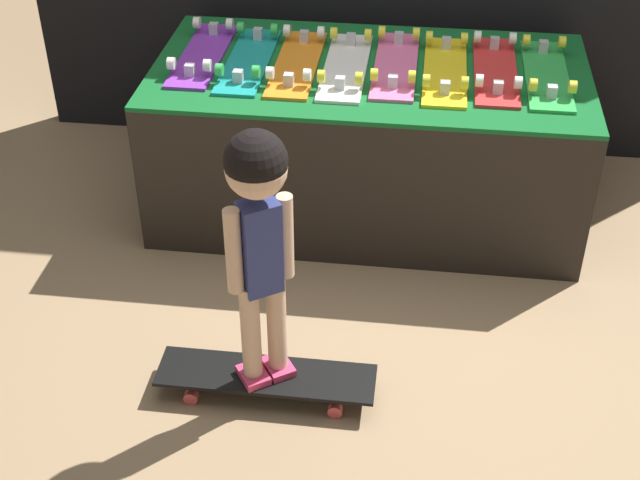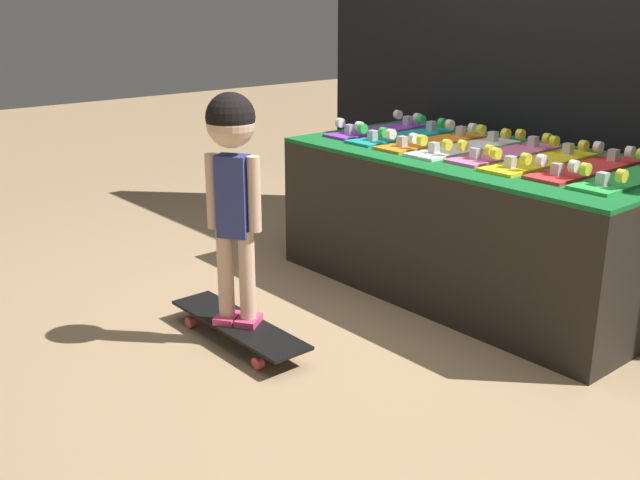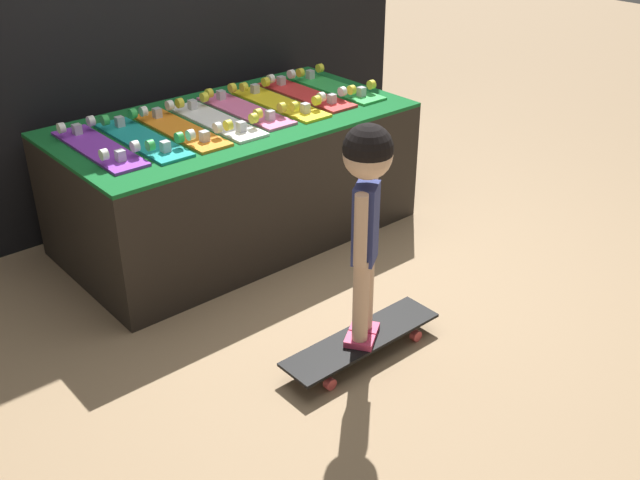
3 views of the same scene
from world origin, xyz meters
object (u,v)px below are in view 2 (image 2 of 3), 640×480
(skateboard_teal_on_rack, at_px, (403,134))
(skateboard_orange_on_rack, at_px, (432,140))
(skateboard_yellow_on_rack, at_px, (540,160))
(skateboard_on_floor, at_px, (238,326))
(skateboard_white_on_rack, at_px, (464,146))
(skateboard_pink_on_rack, at_px, (505,152))
(child, at_px, (232,166))
(skateboard_red_on_rack, at_px, (586,167))
(skateboard_purple_on_rack, at_px, (379,129))
(skateboard_green_on_rack, at_px, (631,176))

(skateboard_teal_on_rack, distance_m, skateboard_orange_on_rack, 0.21)
(skateboard_yellow_on_rack, bearing_deg, skateboard_on_floor, -113.83)
(skateboard_teal_on_rack, distance_m, skateboard_white_on_rack, 0.43)
(skateboard_teal_on_rack, xyz_separation_m, skateboard_orange_on_rack, (0.21, -0.00, 0.00))
(skateboard_pink_on_rack, xyz_separation_m, skateboard_yellow_on_rack, (0.21, -0.03, 0.00))
(skateboard_teal_on_rack, height_order, skateboard_white_on_rack, same)
(skateboard_orange_on_rack, bearing_deg, child, -86.86)
(skateboard_yellow_on_rack, bearing_deg, skateboard_white_on_rack, -178.46)
(skateboard_red_on_rack, xyz_separation_m, skateboard_on_floor, (-0.79, -1.33, -0.64))
(skateboard_on_floor, bearing_deg, child, 0.00)
(skateboard_orange_on_rack, height_order, child, child)
(skateboard_pink_on_rack, bearing_deg, skateboard_orange_on_rack, -175.02)
(skateboard_purple_on_rack, distance_m, skateboard_red_on_rack, 1.29)
(skateboard_on_floor, relative_size, child, 0.80)
(skateboard_green_on_rack, relative_size, skateboard_on_floor, 0.88)
(skateboard_teal_on_rack, height_order, skateboard_orange_on_rack, same)
(skateboard_orange_on_rack, bearing_deg, skateboard_on_floor, -86.86)
(skateboard_teal_on_rack, relative_size, skateboard_pink_on_rack, 1.00)
(skateboard_teal_on_rack, height_order, skateboard_red_on_rack, same)
(skateboard_teal_on_rack, height_order, skateboard_green_on_rack, same)
(skateboard_orange_on_rack, height_order, skateboard_on_floor, skateboard_orange_on_rack)
(skateboard_yellow_on_rack, bearing_deg, skateboard_orange_on_rack, -179.36)
(skateboard_red_on_rack, bearing_deg, skateboard_orange_on_rack, -177.62)
(skateboard_pink_on_rack, xyz_separation_m, skateboard_on_floor, (-0.36, -1.33, -0.64))
(skateboard_orange_on_rack, relative_size, skateboard_green_on_rack, 1.00)
(skateboard_pink_on_rack, xyz_separation_m, skateboard_green_on_rack, (0.64, -0.01, 0.00))
(skateboard_purple_on_rack, xyz_separation_m, skateboard_yellow_on_rack, (1.07, -0.03, 0.00))
(skateboard_pink_on_rack, relative_size, skateboard_yellow_on_rack, 1.00)
(skateboard_orange_on_rack, height_order, skateboard_green_on_rack, same)
(skateboard_purple_on_rack, bearing_deg, skateboard_green_on_rack, -0.61)
(skateboard_purple_on_rack, bearing_deg, skateboard_on_floor, -69.39)
(skateboard_purple_on_rack, xyz_separation_m, skateboard_red_on_rack, (1.29, -0.00, 0.00))
(skateboard_orange_on_rack, bearing_deg, skateboard_yellow_on_rack, 0.64)
(skateboard_white_on_rack, relative_size, skateboard_pink_on_rack, 1.00)
(skateboard_yellow_on_rack, bearing_deg, skateboard_red_on_rack, 7.58)
(skateboard_purple_on_rack, bearing_deg, skateboard_pink_on_rack, -0.13)
(skateboard_red_on_rack, relative_size, skateboard_green_on_rack, 1.00)
(skateboard_white_on_rack, bearing_deg, skateboard_orange_on_rack, 178.85)
(skateboard_orange_on_rack, distance_m, skateboard_red_on_rack, 0.86)
(skateboard_yellow_on_rack, xyz_separation_m, child, (-0.57, -1.30, 0.06))
(skateboard_teal_on_rack, distance_m, child, 1.33)
(skateboard_purple_on_rack, distance_m, skateboard_green_on_rack, 1.50)
(skateboard_yellow_on_rack, xyz_separation_m, skateboard_on_floor, (-0.57, -1.30, -0.64))
(skateboard_orange_on_rack, distance_m, skateboard_white_on_rack, 0.21)
(skateboard_teal_on_rack, height_order, skateboard_pink_on_rack, same)
(skateboard_white_on_rack, bearing_deg, skateboard_red_on_rack, 3.56)
(skateboard_purple_on_rack, xyz_separation_m, child, (0.50, -1.33, 0.06))
(skateboard_orange_on_rack, xyz_separation_m, child, (0.07, -1.29, 0.06))
(child, bearing_deg, skateboard_yellow_on_rack, 32.22)
(skateboard_white_on_rack, distance_m, skateboard_on_floor, 1.45)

